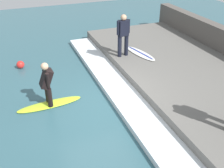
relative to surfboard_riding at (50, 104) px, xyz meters
The scene contains 8 objects.
ground_plane 1.55m from the surfboard_riding, 22.34° to the right, with size 28.00×28.00×0.00m, color #335B66.
concrete_ledge 5.09m from the surfboard_riding, ahead, with size 4.40×11.90×0.44m, color #66635E.
wave_foam_crest 2.43m from the surfboard_riding, 14.04° to the right, with size 0.99×11.31×0.18m, color silver.
surfboard_riding is the anchor object (origin of this frame).
surfer_riding 0.82m from the surfboard_riding, ahead, with size 0.46×0.64×1.43m.
surfer_waiting_near 4.04m from the surfboard_riding, 28.90° to the left, with size 0.57×0.28×1.69m.
surfboard_waiting_near 4.45m from the surfboard_riding, 23.17° to the left, with size 0.83×1.85×0.07m.
marker_buoy 3.19m from the surfboard_riding, 101.77° to the left, with size 0.31×0.31×0.31m, color red.
Camera 1 is at (-2.10, -6.61, 4.79)m, focal length 42.00 mm.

